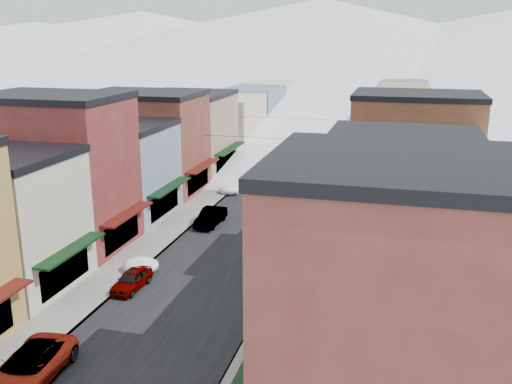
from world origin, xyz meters
The scene contains 36 objects.
road centered at (0.00, 60.00, 0.01)m, with size 10.00×160.00×0.01m, color black.
sidewalk_left centered at (-6.60, 60.00, 0.07)m, with size 3.20×160.00×0.15m, color gray.
sidewalk_right centered at (6.60, 60.00, 0.07)m, with size 3.20×160.00×0.15m, color gray.
curb_left centered at (-5.05, 60.00, 0.07)m, with size 0.10×160.00×0.15m, color slate.
curb_right centered at (5.05, 60.00, 0.07)m, with size 0.10×160.00×0.15m, color slate.
bldg_l_brick_near centered at (-13.69, 20.50, 6.26)m, with size 12.30×8.20×12.50m.
bldg_l_grayblue centered at (-13.19, 29.00, 4.51)m, with size 11.30×9.20×9.00m.
bldg_l_brick_far centered at (-14.19, 38.00, 5.51)m, with size 13.30×9.20×11.00m.
bldg_l_tan centered at (-13.19, 48.00, 5.01)m, with size 11.30×11.20×10.00m.
bldg_r_brick_near centered at (13.69, 3.00, 6.26)m, with size 12.30×9.20×12.50m.
bldg_r_green centered at (13.19, 12.00, 4.76)m, with size 11.30×9.20×9.50m.
bldg_r_blue centered at (13.19, 21.00, 5.26)m, with size 11.30×9.20×10.50m.
bldg_r_cream centered at (13.69, 30.00, 4.51)m, with size 12.30×9.20×9.00m.
bldg_r_brick_far centered at (14.19, 39.00, 5.76)m, with size 13.30×9.20×11.50m.
bldg_r_tan centered at (13.19, 49.00, 4.76)m, with size 11.30×11.20×9.50m.
distant_blocks centered at (0.00, 83.00, 4.00)m, with size 34.00×55.00×8.00m.
mountain_ridge centered at (-19.47, 277.18, 14.36)m, with size 670.00×340.00×34.00m.
overhead_cables centered at (0.00, 47.50, 6.20)m, with size 16.40×15.04×0.04m.
car_white_suv centered at (-4.30, 3.00, 0.83)m, with size 2.75×5.96×1.66m, color white.
car_silver_sedan centered at (-4.30, 14.25, 0.67)m, with size 1.58×3.92×1.34m, color #9C9FA4.
car_dark_hatch centered at (-3.50, 28.51, 0.78)m, with size 1.64×4.71×1.55m, color black.
car_silver_wagon centered at (-4.30, 51.42, 0.82)m, with size 2.31×5.68×1.65m, color #999DA1.
car_green_sedan centered at (3.60, 21.30, 0.69)m, with size 1.47×4.22×1.39m, color black.
car_gray_suv centered at (3.50, 22.61, 0.72)m, with size 1.71×4.25×1.45m, color gray.
car_black_sedan centered at (3.50, 42.89, 0.78)m, with size 2.18×5.36×1.56m, color black.
car_lane_silver centered at (-0.64, 51.59, 0.75)m, with size 1.77×4.41×1.50m, color #94989B.
car_lane_white centered at (1.92, 60.96, 0.83)m, with size 2.74×5.95×1.65m, color white.
fire_hydrant centered at (6.21, 11.95, 0.54)m, with size 0.50×0.38×0.86m.
parking_sign centered at (6.02, 10.78, 1.54)m, with size 0.11×0.32×2.37m.
trash_can centered at (5.92, 14.82, 0.58)m, with size 0.50×0.50×0.85m.
streetlamp_near centered at (5.20, 18.83, 2.94)m, with size 0.37×0.37×4.43m.
streetlamp_far centered at (5.20, 49.49, 2.75)m, with size 0.34×0.34×4.12m.
planter_far centered at (7.38, 10.54, 0.43)m, with size 0.31×0.31×0.56m, color #2D5A29.
snow_pile_near centered at (-4.87, 17.02, 0.54)m, with size 2.66×2.84×1.13m.
snow_pile_mid centered at (-4.88, 17.07, 0.48)m, with size 2.35×2.65×1.00m.
snow_pile_far centered at (-4.88, 38.92, 0.48)m, with size 2.40×2.67×1.01m.
Camera 1 is at (13.09, -18.40, 16.93)m, focal length 40.00 mm.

